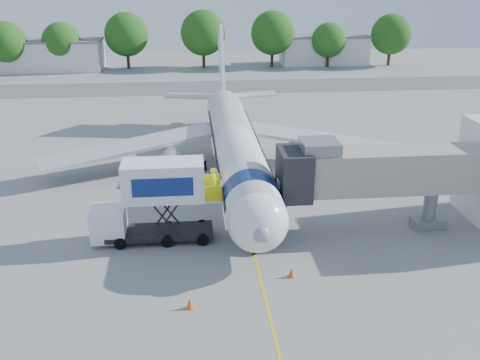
{
  "coord_description": "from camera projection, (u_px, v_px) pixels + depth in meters",
  "views": [
    {
      "loc": [
        -3.8,
        -39.11,
        16.86
      ],
      "look_at": [
        -0.44,
        -4.78,
        3.2
      ],
      "focal_mm": 40.0,
      "sensor_mm": 36.0,
      "label": 1
    }
  ],
  "objects": [
    {
      "name": "jet_bridge",
      "position": [
        370.0,
        172.0,
        35.38
      ],
      "size": [
        13.9,
        3.2,
        6.6
      ],
      "color": "#ABA492",
      "rests_on": "ground"
    },
    {
      "name": "taxiway_strip",
      "position": [
        213.0,
        87.0,
        81.6
      ],
      "size": [
        120.0,
        10.0,
        0.01
      ],
      "primitive_type": "cube",
      "color": "#59595B",
      "rests_on": "ground"
    },
    {
      "name": "safety_cone_b",
      "position": [
        190.0,
        303.0,
        28.37
      ],
      "size": [
        0.4,
        0.4,
        0.64
      ],
      "color": "#E7560C",
      "rests_on": "ground"
    },
    {
      "name": "tree_c",
      "position": [
        126.0,
        35.0,
        94.99
      ],
      "size": [
        7.71,
        7.71,
        9.83
      ],
      "color": "#382314",
      "rests_on": "ground"
    },
    {
      "name": "outbuilding_right",
      "position": [
        324.0,
        49.0,
        101.12
      ],
      "size": [
        16.4,
        7.4,
        5.3
      ],
      "color": "silver",
      "rests_on": "ground"
    },
    {
      "name": "outbuilding_left",
      "position": [
        50.0,
        55.0,
        94.74
      ],
      "size": [
        18.4,
        8.4,
        5.3
      ],
      "color": "silver",
      "rests_on": "ground"
    },
    {
      "name": "catering_hiloader",
      "position": [
        154.0,
        202.0,
        34.67
      ],
      "size": [
        8.5,
        2.44,
        5.5
      ],
      "color": "black",
      "rests_on": "ground"
    },
    {
      "name": "tree_g",
      "position": [
        391.0,
        34.0,
        97.96
      ],
      "size": [
        7.33,
        7.33,
        9.35
      ],
      "color": "#382314",
      "rests_on": "ground"
    },
    {
      "name": "ground_tug",
      "position": [
        289.0,
        316.0,
        26.58
      ],
      "size": [
        3.8,
        2.14,
        1.47
      ],
      "rotation": [
        0.0,
        0.0,
        -0.07
      ],
      "color": "white",
      "rests_on": "ground"
    },
    {
      "name": "tree_b",
      "position": [
        61.0,
        42.0,
        92.69
      ],
      "size": [
        6.58,
        6.58,
        8.39
      ],
      "color": "#382314",
      "rests_on": "ground"
    },
    {
      "name": "safety_cone_a",
      "position": [
        291.0,
        273.0,
        31.27
      ],
      "size": [
        0.39,
        0.39,
        0.62
      ],
      "color": "#E7560C",
      "rests_on": "ground"
    },
    {
      "name": "tree_a",
      "position": [
        6.0,
        42.0,
        90.37
      ],
      "size": [
        6.84,
        6.84,
        8.72
      ],
      "color": "#382314",
      "rests_on": "ground"
    },
    {
      "name": "tree_f",
      "position": [
        329.0,
        40.0,
        96.83
      ],
      "size": [
        6.21,
        6.21,
        7.92
      ],
      "color": "#382314",
      "rests_on": "ground"
    },
    {
      "name": "tree_e",
      "position": [
        273.0,
        33.0,
        96.48
      ],
      "size": [
        7.84,
        7.84,
        10.0
      ],
      "color": "#382314",
      "rests_on": "ground"
    },
    {
      "name": "ground",
      "position": [
        240.0,
        195.0,
        42.74
      ],
      "size": [
        160.0,
        160.0,
        0.0
      ],
      "primitive_type": "plane",
      "color": "gray",
      "rests_on": "ground"
    },
    {
      "name": "tree_d",
      "position": [
        203.0,
        33.0,
        95.31
      ],
      "size": [
        8.01,
        8.01,
        10.22
      ],
      "color": "#382314",
      "rests_on": "ground"
    },
    {
      "name": "aircraft",
      "position": [
        235.0,
        144.0,
        45.46
      ],
      "size": [
        34.17,
        37.73,
        11.35
      ],
      "color": "white",
      "rests_on": "ground"
    },
    {
      "name": "guidance_line",
      "position": [
        240.0,
        195.0,
        42.73
      ],
      "size": [
        0.15,
        70.0,
        0.01
      ],
      "primitive_type": "cube",
      "color": "yellow",
      "rests_on": "ground"
    }
  ]
}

